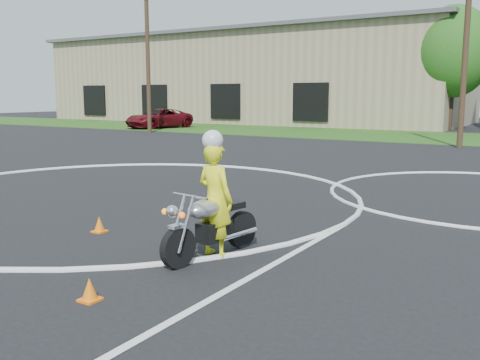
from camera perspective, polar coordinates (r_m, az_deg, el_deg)
The scene contains 9 objects.
ground at distance 12.15m, azimuth -22.37°, elevation -3.77°, with size 120.00×120.00×0.00m, color black.
grass_strip at distance 35.29m, azimuth 16.00°, elevation 4.58°, with size 120.00×10.00×0.02m, color #1E4714.
course_markings at distance 13.73m, azimuth -1.94°, elevation -1.63°, with size 19.05×19.05×0.12m.
primary_motorcycle at distance 8.45m, azimuth -3.19°, elevation -4.82°, with size 0.78×2.07×1.09m.
rider_primary_grp at distance 8.46m, azimuth -2.67°, elevation -1.70°, with size 0.73×0.54×2.02m.
pickup_grp at distance 42.14m, azimuth -8.66°, elevation 6.52°, with size 3.50×5.80×1.51m.
traffic_cones at distance 10.43m, azimuth 12.68°, elevation -4.58°, with size 17.90×13.10×0.30m.
warehouse at distance 54.44m, azimuth 1.42°, elevation 10.76°, with size 41.00×17.00×8.30m.
utility_poles at distance 28.35m, azimuth 22.99°, elevation 13.71°, with size 41.60×1.12×10.00m.
Camera 1 is at (9.71, -6.83, 2.56)m, focal length 40.00 mm.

